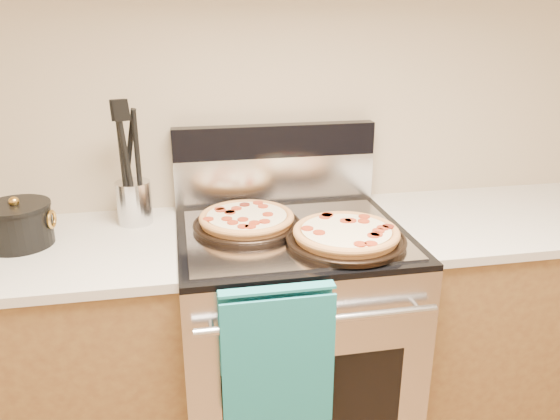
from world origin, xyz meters
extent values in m
plane|color=tan|center=(0.00, 2.00, 1.35)|extent=(4.00, 0.00, 4.00)
cube|color=#B7B7BC|center=(0.00, 1.65, 0.45)|extent=(0.76, 0.68, 0.90)
cube|color=black|center=(0.00, 1.31, 0.45)|extent=(0.56, 0.01, 0.40)
cube|color=black|center=(0.00, 1.65, 0.91)|extent=(0.76, 0.68, 0.02)
cube|color=silver|center=(0.00, 1.96, 1.01)|extent=(0.76, 0.06, 0.18)
cube|color=black|center=(0.00, 1.96, 1.16)|extent=(0.76, 0.06, 0.12)
cylinder|color=silver|center=(0.00, 1.27, 0.80)|extent=(0.70, 0.03, 0.03)
cube|color=gray|center=(0.00, 1.62, 0.92)|extent=(0.70, 0.55, 0.01)
cube|color=brown|center=(-0.88, 1.68, 0.44)|extent=(1.00, 0.62, 0.88)
cube|color=beige|center=(-0.88, 1.68, 0.90)|extent=(1.02, 0.64, 0.03)
cube|color=brown|center=(0.88, 1.68, 0.44)|extent=(1.00, 0.62, 0.88)
cube|color=beige|center=(0.88, 1.68, 0.90)|extent=(1.02, 0.64, 0.03)
cylinder|color=silver|center=(-0.52, 1.86, 0.99)|extent=(0.14, 0.14, 0.15)
cylinder|color=black|center=(-0.87, 1.73, 0.97)|extent=(0.23, 0.23, 0.13)
camera|label=1|loc=(-0.36, -0.01, 1.61)|focal=35.00mm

